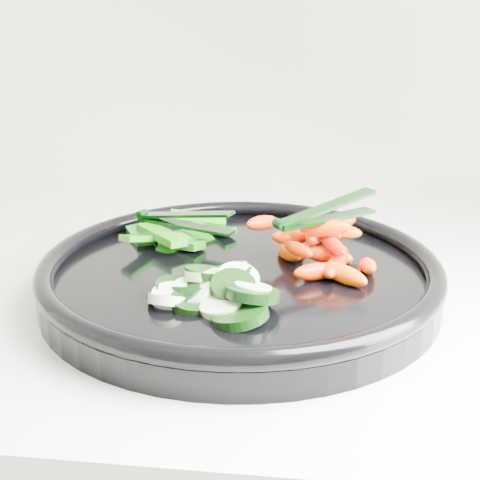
# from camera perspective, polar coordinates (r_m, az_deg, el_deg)

# --- Properties ---
(veggie_tray) EXTENTS (0.47, 0.47, 0.04)m
(veggie_tray) POSITION_cam_1_polar(r_m,az_deg,el_deg) (0.63, 0.00, -2.98)
(veggie_tray) COLOR black
(veggie_tray) RESTS_ON counter
(cucumber_pile) EXTENTS (0.12, 0.12, 0.04)m
(cucumber_pile) POSITION_cam_1_polar(r_m,az_deg,el_deg) (0.56, -2.80, -4.31)
(cucumber_pile) COLOR black
(cucumber_pile) RESTS_ON veggie_tray
(carrot_pile) EXTENTS (0.13, 0.16, 0.06)m
(carrot_pile) POSITION_cam_1_polar(r_m,az_deg,el_deg) (0.64, 6.71, -0.53)
(carrot_pile) COLOR #F70D00
(carrot_pile) RESTS_ON veggie_tray
(pepper_pile) EXTENTS (0.12, 0.11, 0.03)m
(pepper_pile) POSITION_cam_1_polar(r_m,az_deg,el_deg) (0.70, -5.48, 0.41)
(pepper_pile) COLOR #1C6A0A
(pepper_pile) RESTS_ON veggie_tray
(tong_carrot) EXTENTS (0.10, 0.08, 0.02)m
(tong_carrot) POSITION_cam_1_polar(r_m,az_deg,el_deg) (0.63, 7.17, 2.25)
(tong_carrot) COLOR black
(tong_carrot) RESTS_ON carrot_pile
(tong_pepper) EXTENTS (0.11, 0.05, 0.02)m
(tong_pepper) POSITION_cam_1_polar(r_m,az_deg,el_deg) (0.69, -4.96, 1.76)
(tong_pepper) COLOR black
(tong_pepper) RESTS_ON pepper_pile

